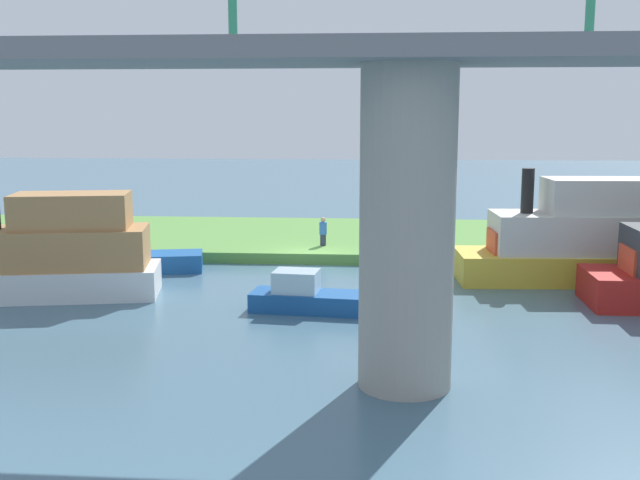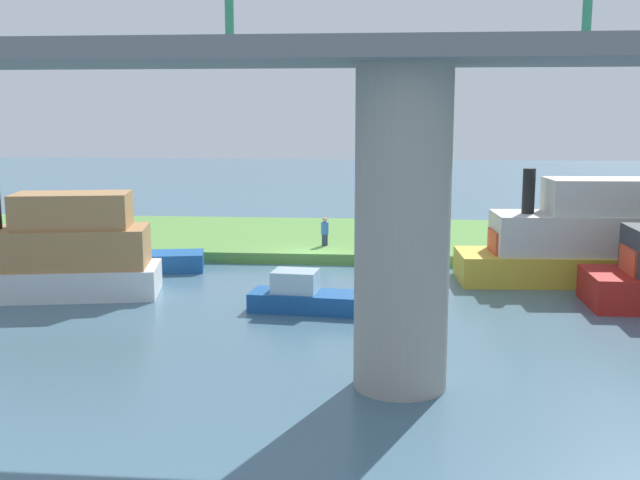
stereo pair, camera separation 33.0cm
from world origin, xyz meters
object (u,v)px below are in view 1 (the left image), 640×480
object	(u,v)px
motorboat_white	(139,258)
pontoon_yellow	(578,240)
person_on_bank	(323,231)
riverboat_paddlewheel	(51,255)
houseboat_blue	(308,297)
bridge_pylon	(407,230)
mooring_post	(126,238)

from	to	relation	value
motorboat_white	pontoon_yellow	distance (m)	18.64
person_on_bank	riverboat_paddlewheel	xyz separation A→B (m)	(9.57, 9.09, 0.39)
houseboat_blue	pontoon_yellow	xyz separation A→B (m)	(-10.59, -5.57, 1.22)
bridge_pylon	riverboat_paddlewheel	xyz separation A→B (m)	(12.94, -8.51, -2.43)
bridge_pylon	riverboat_paddlewheel	size ratio (longest dim) A/B	0.92
motorboat_white	houseboat_blue	bearing A→B (deg)	142.80
riverboat_paddlewheel	pontoon_yellow	bearing A→B (deg)	-168.28
bridge_pylon	pontoon_yellow	distance (m)	14.94
riverboat_paddlewheel	pontoon_yellow	size ratio (longest dim) A/B	0.95
riverboat_paddlewheel	pontoon_yellow	world-z (taller)	pontoon_yellow
person_on_bank	motorboat_white	size ratio (longest dim) A/B	0.26
bridge_pylon	pontoon_yellow	bearing A→B (deg)	-120.37
houseboat_blue	motorboat_white	bearing A→B (deg)	-37.20
mooring_post	motorboat_white	distance (m)	3.30
riverboat_paddlewheel	pontoon_yellow	xyz separation A→B (m)	(-20.40, -4.23, 0.14)
houseboat_blue	motorboat_white	world-z (taller)	motorboat_white
person_on_bank	houseboat_blue	xyz separation A→B (m)	(-0.25, 10.43, -0.69)
mooring_post	riverboat_paddlewheel	world-z (taller)	riverboat_paddlewheel
mooring_post	pontoon_yellow	size ratio (longest dim) A/B	0.11
houseboat_blue	motorboat_white	size ratio (longest dim) A/B	0.82
motorboat_white	mooring_post	bearing A→B (deg)	-61.95
person_on_bank	pontoon_yellow	bearing A→B (deg)	155.85
mooring_post	motorboat_white	bearing A→B (deg)	118.05
motorboat_white	person_on_bank	bearing A→B (deg)	-150.74
bridge_pylon	riverboat_paddlewheel	bearing A→B (deg)	-33.32
mooring_post	riverboat_paddlewheel	distance (m)	7.66
person_on_bank	houseboat_blue	bearing A→B (deg)	91.37
bridge_pylon	houseboat_blue	world-z (taller)	bridge_pylon
mooring_post	pontoon_yellow	world-z (taller)	pontoon_yellow
mooring_post	person_on_bank	bearing A→B (deg)	-171.09
houseboat_blue	motorboat_white	distance (m)	10.06
pontoon_yellow	bridge_pylon	bearing A→B (deg)	59.63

